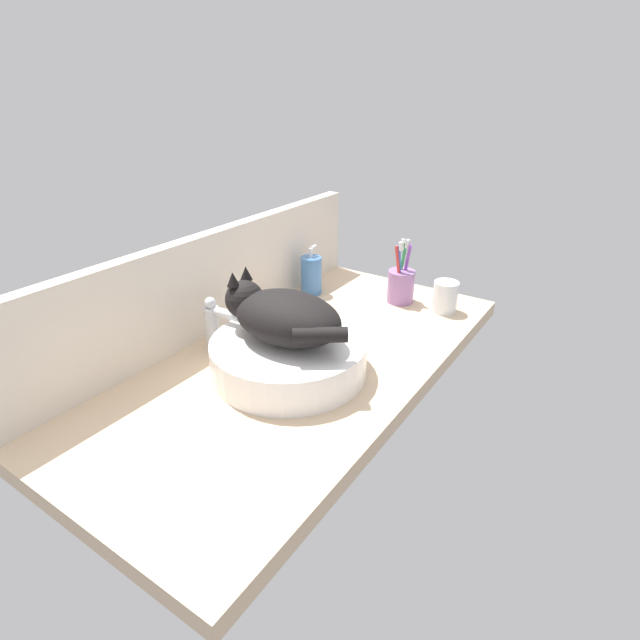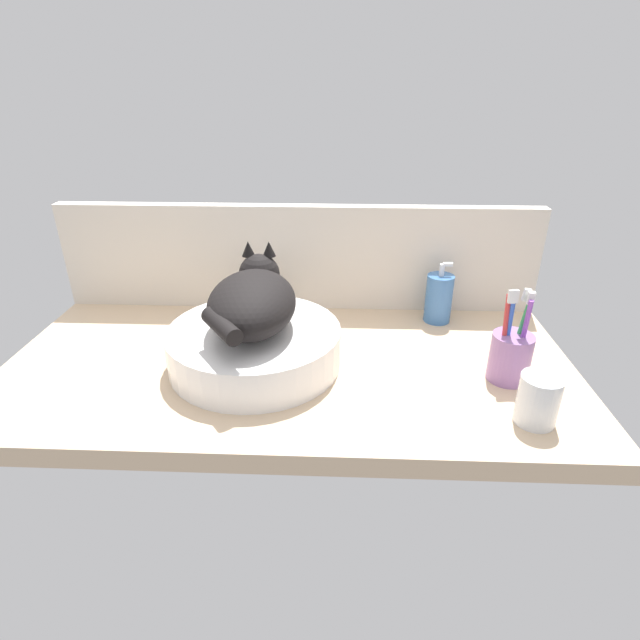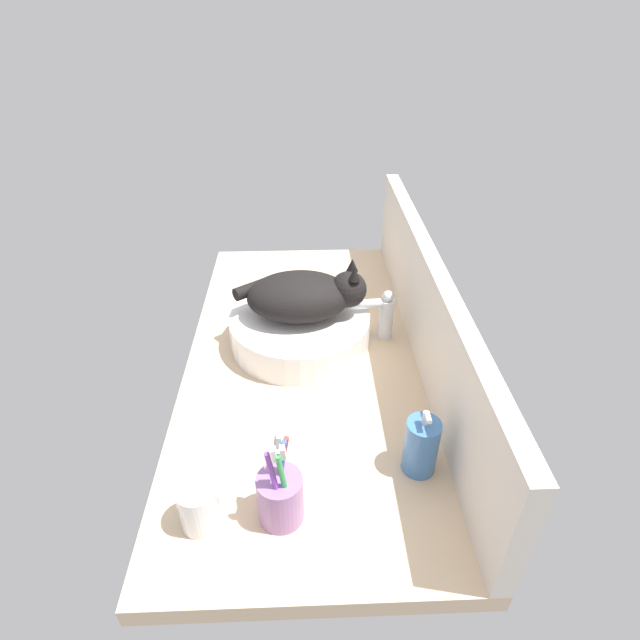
{
  "view_description": "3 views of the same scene",
  "coord_description": "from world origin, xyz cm",
  "px_view_note": "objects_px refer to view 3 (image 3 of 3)",
  "views": [
    {
      "loc": [
        -82.67,
        -61.44,
        60.0
      ],
      "look_at": [
        4.06,
        -3.24,
        9.02
      ],
      "focal_mm": 28.0,
      "sensor_mm": 36.0,
      "label": 1
    },
    {
      "loc": [
        10.25,
        -89.53,
        53.27
      ],
      "look_at": [
        6.57,
        -1.9,
        10.23
      ],
      "focal_mm": 28.0,
      "sensor_mm": 36.0,
      "label": 2
    },
    {
      "loc": [
        95.29,
        -0.87,
        76.35
      ],
      "look_at": [
        -1.57,
        2.79,
        10.01
      ],
      "focal_mm": 28.0,
      "sensor_mm": 36.0,
      "label": 3
    }
  ],
  "objects_px": {
    "faucet": "(382,313)",
    "soap_dispenser": "(421,446)",
    "sink_basin": "(300,329)",
    "cat": "(305,295)",
    "toothbrush_cup": "(280,496)",
    "water_glass": "(200,508)"
  },
  "relations": [
    {
      "from": "faucet",
      "to": "soap_dispenser",
      "type": "relative_size",
      "value": 0.92
    },
    {
      "from": "sink_basin",
      "to": "cat",
      "type": "xyz_separation_m",
      "value": [
        -0.0,
        0.01,
        0.1
      ]
    },
    {
      "from": "cat",
      "to": "toothbrush_cup",
      "type": "xyz_separation_m",
      "value": [
        0.5,
        -0.05,
        -0.09
      ]
    },
    {
      "from": "cat",
      "to": "soap_dispenser",
      "type": "height_order",
      "value": "cat"
    },
    {
      "from": "sink_basin",
      "to": "cat",
      "type": "bearing_deg",
      "value": 94.75
    },
    {
      "from": "soap_dispenser",
      "to": "toothbrush_cup",
      "type": "relative_size",
      "value": 0.8
    },
    {
      "from": "sink_basin",
      "to": "water_glass",
      "type": "xyz_separation_m",
      "value": [
        0.51,
        -0.17,
        -0.0
      ]
    },
    {
      "from": "sink_basin",
      "to": "toothbrush_cup",
      "type": "relative_size",
      "value": 1.86
    },
    {
      "from": "cat",
      "to": "faucet",
      "type": "relative_size",
      "value": 2.38
    },
    {
      "from": "sink_basin",
      "to": "toothbrush_cup",
      "type": "distance_m",
      "value": 0.5
    },
    {
      "from": "sink_basin",
      "to": "faucet",
      "type": "distance_m",
      "value": 0.21
    },
    {
      "from": "cat",
      "to": "toothbrush_cup",
      "type": "distance_m",
      "value": 0.51
    },
    {
      "from": "toothbrush_cup",
      "to": "water_glass",
      "type": "relative_size",
      "value": 2.11
    },
    {
      "from": "faucet",
      "to": "water_glass",
      "type": "height_order",
      "value": "faucet"
    },
    {
      "from": "soap_dispenser",
      "to": "water_glass",
      "type": "distance_m",
      "value": 0.4
    },
    {
      "from": "soap_dispenser",
      "to": "water_glass",
      "type": "xyz_separation_m",
      "value": [
        0.1,
        -0.39,
        -0.02
      ]
    },
    {
      "from": "sink_basin",
      "to": "toothbrush_cup",
      "type": "height_order",
      "value": "toothbrush_cup"
    },
    {
      "from": "faucet",
      "to": "sink_basin",
      "type": "bearing_deg",
      "value": -86.09
    },
    {
      "from": "sink_basin",
      "to": "cat",
      "type": "distance_m",
      "value": 0.1
    },
    {
      "from": "cat",
      "to": "toothbrush_cup",
      "type": "height_order",
      "value": "cat"
    },
    {
      "from": "soap_dispenser",
      "to": "toothbrush_cup",
      "type": "height_order",
      "value": "toothbrush_cup"
    },
    {
      "from": "cat",
      "to": "toothbrush_cup",
      "type": "relative_size",
      "value": 1.73
    }
  ]
}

